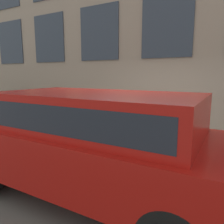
{
  "coord_description": "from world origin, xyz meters",
  "views": [
    {
      "loc": [
        -4.1,
        -1.81,
        1.97
      ],
      "look_at": [
        0.55,
        0.8,
        1.05
      ],
      "focal_mm": 35.0,
      "sensor_mm": 36.0,
      "label": 1
    }
  ],
  "objects": [
    {
      "name": "ground_plane",
      "position": [
        0.0,
        0.0,
        0.0
      ],
      "size": [
        80.0,
        80.0,
        0.0
      ],
      "primitive_type": "plane",
      "color": "#514F4C"
    },
    {
      "name": "fire_hydrant",
      "position": [
        0.37,
        0.5,
        0.55
      ],
      "size": [
        0.36,
        0.47,
        0.82
      ],
      "color": "gold",
      "rests_on": "sidewalk"
    },
    {
      "name": "person",
      "position": [
        0.73,
        1.1,
        0.96
      ],
      "size": [
        0.33,
        0.22,
        1.38
      ],
      "rotation": [
        0.0,
        0.0,
        -0.47
      ],
      "color": "#232328",
      "rests_on": "sidewalk"
    },
    {
      "name": "parked_truck_red_near",
      "position": [
        -1.35,
        0.1,
        0.98
      ],
      "size": [
        1.85,
        4.99,
        1.7
      ],
      "color": "black",
      "rests_on": "ground_plane"
    },
    {
      "name": "sidewalk",
      "position": [
        1.14,
        0.0,
        0.06
      ],
      "size": [
        2.28,
        60.0,
        0.13
      ],
      "color": "#9E9B93",
      "rests_on": "ground_plane"
    }
  ]
}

